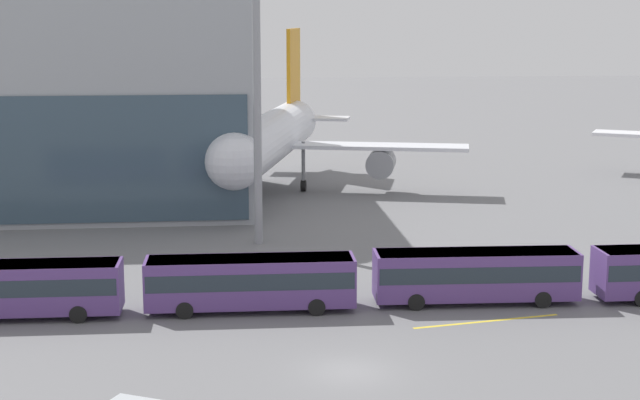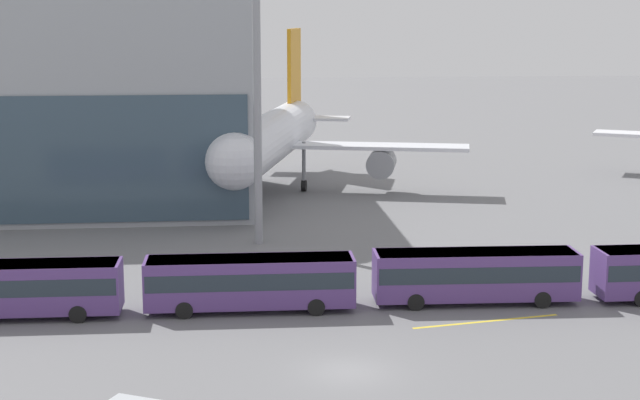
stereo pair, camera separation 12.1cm
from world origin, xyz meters
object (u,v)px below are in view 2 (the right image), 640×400
object	(u,v)px
shuttle_bus_1	(250,280)
shuttle_bus_2	(475,273)
floodlight_mast	(256,22)
shuttle_bus_0	(13,286)
airliner_at_gate_far	(272,137)

from	to	relation	value
shuttle_bus_1	shuttle_bus_2	bearing A→B (deg)	1.95
shuttle_bus_1	floodlight_mast	distance (m)	22.44
shuttle_bus_0	shuttle_bus_1	bearing A→B (deg)	1.02
floodlight_mast	shuttle_bus_2	bearing A→B (deg)	-53.65
shuttle_bus_2	floodlight_mast	size ratio (longest dim) A/B	0.48
shuttle_bus_2	floodlight_mast	bearing A→B (deg)	128.34
airliner_at_gate_far	shuttle_bus_2	size ratio (longest dim) A/B	3.08
airliner_at_gate_far	shuttle_bus_2	xyz separation A→B (m)	(10.26, -38.53, -3.46)
shuttle_bus_1	shuttle_bus_2	xyz separation A→B (m)	(13.43, 0.26, 0.00)
shuttle_bus_0	floodlight_mast	distance (m)	26.73
shuttle_bus_1	shuttle_bus_2	distance (m)	13.43
airliner_at_gate_far	shuttle_bus_0	xyz separation A→B (m)	(-16.60, -38.82, -3.46)
shuttle_bus_0	shuttle_bus_2	bearing A→B (deg)	1.49
shuttle_bus_0	shuttle_bus_2	xyz separation A→B (m)	(26.86, 0.29, 0.00)
airliner_at_gate_far	floodlight_mast	size ratio (longest dim) A/B	1.47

